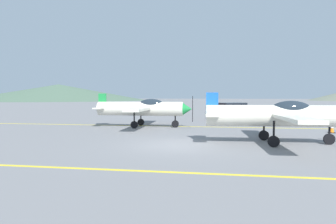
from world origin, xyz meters
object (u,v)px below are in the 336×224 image
object	(u,v)px
airplane_near	(279,115)
car_sedan	(233,111)
traffic_cone_front	(332,128)
airplane_mid	(144,108)

from	to	relation	value
airplane_near	car_sedan	bearing A→B (deg)	95.14
car_sedan	traffic_cone_front	size ratio (longest dim) A/B	7.78
airplane_mid	traffic_cone_front	size ratio (longest dim) A/B	13.87
traffic_cone_front	airplane_near	bearing A→B (deg)	-130.56
airplane_near	car_sedan	world-z (taller)	airplane_near
car_sedan	traffic_cone_front	distance (m)	11.00
traffic_cone_front	airplane_mid	bearing A→B (deg)	173.07
airplane_mid	traffic_cone_front	distance (m)	12.45
car_sedan	traffic_cone_front	world-z (taller)	car_sedan
airplane_near	traffic_cone_front	xyz separation A→B (m)	(4.14, 4.84, -1.10)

